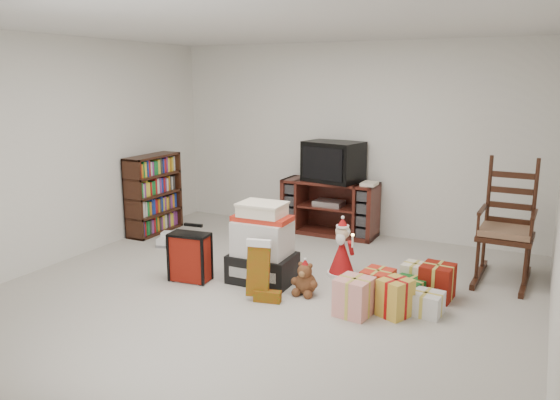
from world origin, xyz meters
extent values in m
cube|color=beige|center=(0.00, 0.00, -0.01)|extent=(5.00, 5.00, 0.01)
cube|color=silver|center=(0.00, 0.00, 2.50)|extent=(5.00, 5.00, 0.01)
cube|color=white|center=(0.00, 2.50, 1.25)|extent=(5.00, 0.01, 2.50)
cube|color=white|center=(0.00, -2.50, 1.25)|extent=(5.00, 0.01, 2.50)
cube|color=white|center=(-2.50, 0.00, 1.25)|extent=(0.01, 5.00, 2.50)
cube|color=#4E1C16|center=(-0.18, 2.25, 0.36)|extent=(1.26, 0.45, 0.72)
cube|color=#B0B0B2|center=(-0.18, 2.22, 0.43)|extent=(0.38, 0.27, 0.07)
cube|color=#35190E|center=(-2.33, 1.28, 0.52)|extent=(0.29, 0.86, 1.05)
cube|color=#35190E|center=(2.05, 1.40, 0.47)|extent=(0.54, 0.52, 0.05)
cube|color=#8F6A4E|center=(2.05, 1.40, 0.53)|extent=(0.50, 0.48, 0.06)
cube|color=#35190E|center=(2.05, 1.63, 0.91)|extent=(0.45, 0.08, 0.81)
cube|color=#35190E|center=(2.05, 1.40, 0.03)|extent=(0.55, 0.88, 0.06)
cube|color=black|center=(-0.15, 0.30, 0.14)|extent=(0.65, 0.48, 0.29)
cube|color=silver|center=(-0.15, 0.30, 0.47)|extent=(0.55, 0.43, 0.35)
cube|color=red|center=(-0.15, 0.30, 0.67)|extent=(0.59, 0.33, 0.05)
cube|color=#F6E8C9|center=(-0.15, 0.30, 0.75)|extent=(0.44, 0.34, 0.11)
cube|color=maroon|center=(-0.82, -0.02, 0.25)|extent=(0.41, 0.25, 0.51)
cube|color=black|center=(-0.82, 0.08, 0.57)|extent=(0.21, 0.05, 0.03)
ellipsoid|color=brown|center=(0.38, 0.19, 0.11)|extent=(0.21, 0.18, 0.22)
sphere|color=brown|center=(0.38, 0.16, 0.24)|extent=(0.14, 0.14, 0.14)
cone|color=#9D1012|center=(0.52, 0.81, 0.21)|extent=(0.29, 0.29, 0.42)
sphere|color=#D1B292|center=(0.52, 0.81, 0.47)|extent=(0.14, 0.14, 0.14)
cone|color=#9D1012|center=(0.52, 0.81, 0.58)|extent=(0.13, 0.13, 0.10)
cylinder|color=silver|center=(0.67, 0.70, 0.43)|extent=(0.02, 0.02, 0.13)
cone|color=#9D1012|center=(-0.55, 0.99, 0.20)|extent=(0.28, 0.28, 0.40)
sphere|color=#D1B292|center=(-0.55, 0.99, 0.45)|extent=(0.14, 0.14, 0.14)
cone|color=#9D1012|center=(-0.55, 0.99, 0.55)|extent=(0.12, 0.12, 0.10)
cylinder|color=silver|center=(-0.40, 0.88, 0.41)|extent=(0.02, 0.02, 0.12)
cube|color=white|center=(-1.84, 0.88, 0.05)|extent=(0.21, 0.33, 0.11)
cube|color=white|center=(-1.65, 0.88, 0.05)|extent=(0.17, 0.32, 0.11)
cube|color=red|center=(1.07, 0.24, 0.13)|extent=(0.26, 0.26, 0.26)
cube|color=#186225|center=(1.27, 0.48, 0.13)|extent=(0.26, 0.26, 0.26)
cube|color=yellow|center=(1.32, 0.09, 0.13)|extent=(0.26, 0.26, 0.26)
cube|color=white|center=(1.02, -0.11, 0.13)|extent=(0.26, 0.26, 0.26)
cube|color=silver|center=(1.51, 0.29, 0.13)|extent=(0.26, 0.26, 0.26)
cube|color=maroon|center=(1.46, 0.68, 0.13)|extent=(0.26, 0.26, 0.26)
cube|color=#F6E8C9|center=(1.22, 0.73, 0.13)|extent=(0.26, 0.26, 0.26)
cube|color=black|center=(-0.15, 2.26, 0.98)|extent=(0.80, 0.64, 0.52)
cube|color=black|center=(-0.15, 2.00, 0.98)|extent=(0.60, 0.15, 0.42)
camera|label=1|loc=(2.36, -4.36, 2.04)|focal=35.00mm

